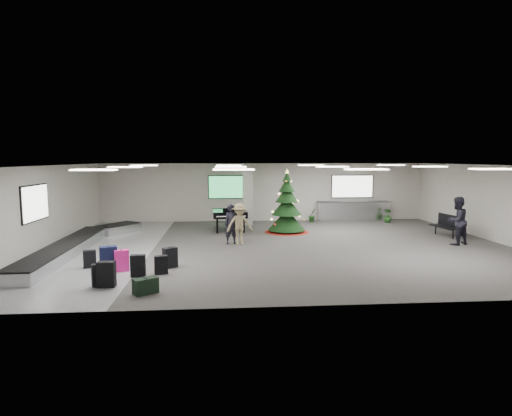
{
  "coord_description": "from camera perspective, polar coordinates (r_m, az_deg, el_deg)",
  "views": [
    {
      "loc": [
        -2.35,
        -16.63,
        3.46
      ],
      "look_at": [
        -0.93,
        1.0,
        1.41
      ],
      "focal_mm": 30.0,
      "sensor_mm": 36.0,
      "label": 1
    }
  ],
  "objects": [
    {
      "name": "suitcase_3",
      "position": [
        13.96,
        -11.39,
        -6.5
      ],
      "size": [
        0.49,
        0.44,
        0.67
      ],
      "rotation": [
        0.0,
        0.0,
        0.59
      ],
      "color": "black",
      "rests_on": "ground"
    },
    {
      "name": "baggage_carousel",
      "position": [
        17.73,
        -22.61,
        -4.47
      ],
      "size": [
        2.28,
        9.71,
        0.43
      ],
      "color": "silver",
      "rests_on": "ground"
    },
    {
      "name": "grand_piano",
      "position": [
        20.57,
        -3.57,
        -0.75
      ],
      "size": [
        1.71,
        2.13,
        1.17
      ],
      "rotation": [
        0.0,
        0.0,
        0.06
      ],
      "color": "black",
      "rests_on": "ground"
    },
    {
      "name": "suitcase_5",
      "position": [
        12.36,
        -19.32,
        -8.35
      ],
      "size": [
        0.48,
        0.27,
        0.72
      ],
      "rotation": [
        0.0,
        0.0,
        -0.03
      ],
      "color": "black",
      "rests_on": "ground"
    },
    {
      "name": "suitcase_8",
      "position": [
        14.67,
        -21.29,
        -6.36
      ],
      "size": [
        0.43,
        0.32,
        0.59
      ],
      "rotation": [
        0.0,
        0.0,
        0.28
      ],
      "color": "black",
      "rests_on": "ground"
    },
    {
      "name": "bench",
      "position": [
        20.89,
        24.09,
        -1.98
      ],
      "size": [
        0.71,
        1.6,
        0.98
      ],
      "rotation": [
        0.0,
        0.0,
        0.13
      ],
      "color": "black",
      "rests_on": "ground"
    },
    {
      "name": "pink_suitcase",
      "position": [
        13.89,
        -17.49,
        -6.71
      ],
      "size": [
        0.49,
        0.37,
        0.69
      ],
      "rotation": [
        0.0,
        0.0,
        0.34
      ],
      "color": "#EC1E8A",
      "rests_on": "ground"
    },
    {
      "name": "room_envelope",
      "position": [
        17.45,
        1.9,
        2.89
      ],
      "size": [
        18.02,
        14.02,
        3.21
      ],
      "color": "#A7A199",
      "rests_on": "ground"
    },
    {
      "name": "suitcase_1",
      "position": [
        13.15,
        -15.46,
        -7.43
      ],
      "size": [
        0.43,
        0.24,
        0.67
      ],
      "rotation": [
        0.0,
        0.0,
        0.04
      ],
      "color": "black",
      "rests_on": "ground"
    },
    {
      "name": "traveler_bench",
      "position": [
        18.97,
        25.23,
        -1.57
      ],
      "size": [
        1.14,
        1.02,
        1.94
      ],
      "primitive_type": "imported",
      "rotation": [
        0.0,
        0.0,
        3.5
      ],
      "color": "black",
      "rests_on": "ground"
    },
    {
      "name": "service_counter",
      "position": [
        24.58,
        12.84,
        -0.37
      ],
      "size": [
        4.05,
        0.65,
        1.08
      ],
      "color": "silver",
      "rests_on": "ground"
    },
    {
      "name": "traveler_b",
      "position": [
        17.25,
        -2.19,
        -2.15
      ],
      "size": [
        1.2,
        0.86,
        1.68
      ],
      "primitive_type": "imported",
      "rotation": [
        0.0,
        0.0,
        0.24
      ],
      "color": "#867753",
      "rests_on": "ground"
    },
    {
      "name": "suitcase_7",
      "position": [
        13.28,
        -12.55,
        -7.41
      ],
      "size": [
        0.43,
        0.3,
        0.58
      ],
      "rotation": [
        0.0,
        0.0,
        0.26
      ],
      "color": "black",
      "rests_on": "ground"
    },
    {
      "name": "ground",
      "position": [
        17.15,
        3.39,
        -5.05
      ],
      "size": [
        18.0,
        18.0,
        0.0
      ],
      "primitive_type": "plane",
      "color": "#373432",
      "rests_on": "ground"
    },
    {
      "name": "traveler_a",
      "position": [
        17.4,
        -3.29,
        -2.16
      ],
      "size": [
        0.67,
        0.52,
        1.63
      ],
      "primitive_type": "imported",
      "rotation": [
        0.0,
        0.0,
        0.25
      ],
      "color": "black",
      "rests_on": "ground"
    },
    {
      "name": "green_duffel",
      "position": [
        11.53,
        -14.51,
        -10.02
      ],
      "size": [
        0.68,
        0.6,
        0.43
      ],
      "rotation": [
        0.0,
        0.0,
        0.59
      ],
      "color": "black",
      "rests_on": "ground"
    },
    {
      "name": "christmas_tree",
      "position": [
        20.17,
        4.12,
        -0.36
      ],
      "size": [
        2.09,
        2.09,
        2.98
      ],
      "color": "maroon",
      "rests_on": "ground"
    },
    {
      "name": "potted_plant_right",
      "position": [
        24.29,
        17.15,
        -0.98
      ],
      "size": [
        0.6,
        0.6,
        0.76
      ],
      "primitive_type": "imported",
      "rotation": [
        0.0,
        0.0,
        2.42
      ],
      "color": "#14401A",
      "rests_on": "ground"
    },
    {
      "name": "navy_suitcase",
      "position": [
        13.99,
        -19.08,
        -6.44
      ],
      "size": [
        0.58,
        0.45,
        0.8
      ],
      "rotation": [
        0.0,
        0.0,
        0.34
      ],
      "color": "black",
      "rests_on": "ground"
    },
    {
      "name": "suitcase_0",
      "position": [
        12.52,
        -20.14,
        -8.38
      ],
      "size": [
        0.46,
        0.37,
        0.64
      ],
      "rotation": [
        0.0,
        0.0,
        0.44
      ],
      "color": "black",
      "rests_on": "ground"
    },
    {
      "name": "potted_plant_left",
      "position": [
        23.58,
        7.49,
        -0.94
      ],
      "size": [
        0.54,
        0.54,
        0.77
      ],
      "primitive_type": "imported",
      "rotation": [
        0.0,
        0.0,
        0.81
      ],
      "color": "#14401A",
      "rests_on": "ground"
    }
  ]
}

